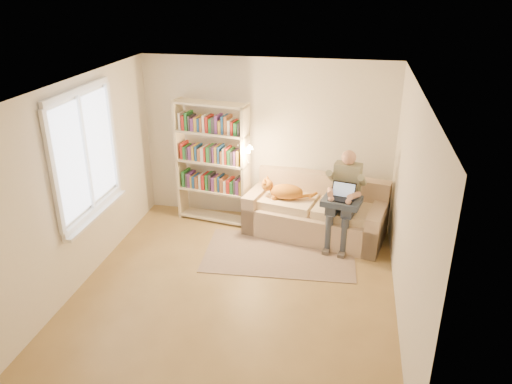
% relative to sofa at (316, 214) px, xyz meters
% --- Properties ---
extents(floor, '(4.50, 4.50, 0.00)m').
position_rel_sofa_xyz_m(floor, '(-0.87, -1.74, -0.32)').
color(floor, olive).
rests_on(floor, ground).
extents(ceiling, '(4.00, 4.50, 0.02)m').
position_rel_sofa_xyz_m(ceiling, '(-0.87, -1.74, 2.28)').
color(ceiling, white).
rests_on(ceiling, wall_back).
extents(wall_left, '(0.02, 4.50, 2.60)m').
position_rel_sofa_xyz_m(wall_left, '(-2.87, -1.74, 0.98)').
color(wall_left, silver).
rests_on(wall_left, floor).
extents(wall_right, '(0.02, 4.50, 2.60)m').
position_rel_sofa_xyz_m(wall_right, '(1.13, -1.74, 0.98)').
color(wall_right, silver).
rests_on(wall_right, floor).
extents(wall_back, '(4.00, 0.02, 2.60)m').
position_rel_sofa_xyz_m(wall_back, '(-0.87, 0.51, 0.98)').
color(wall_back, silver).
rests_on(wall_back, floor).
extents(wall_front, '(4.00, 0.02, 2.60)m').
position_rel_sofa_xyz_m(wall_front, '(-0.87, -3.99, 0.98)').
color(wall_front, silver).
rests_on(wall_front, floor).
extents(window, '(0.12, 1.52, 1.69)m').
position_rel_sofa_xyz_m(window, '(-2.82, -1.54, 1.05)').
color(window, white).
rests_on(window, wall_left).
extents(sofa, '(2.23, 1.35, 0.88)m').
position_rel_sofa_xyz_m(sofa, '(0.00, 0.00, 0.00)').
color(sofa, tan).
rests_on(sofa, floor).
extents(person, '(0.49, 0.67, 1.43)m').
position_rel_sofa_xyz_m(person, '(0.41, -0.25, 0.49)').
color(person, gray).
rests_on(person, sofa).
extents(cat, '(0.80, 0.37, 0.29)m').
position_rel_sofa_xyz_m(cat, '(-0.53, -0.02, 0.37)').
color(cat, orange).
rests_on(cat, sofa).
extents(blanket, '(0.61, 0.54, 0.09)m').
position_rel_sofa_xyz_m(blanket, '(0.36, -0.37, 0.42)').
color(blanket, '#2B374B').
rests_on(blanket, person).
extents(laptop, '(0.39, 0.36, 0.27)m').
position_rel_sofa_xyz_m(laptop, '(0.36, -0.36, 0.52)').
color(laptop, black).
rests_on(laptop, blanket).
extents(bookshelf, '(1.30, 0.57, 1.98)m').
position_rel_sofa_xyz_m(bookshelf, '(-1.67, 0.15, 0.77)').
color(bookshelf, beige).
rests_on(bookshelf, floor).
extents(rug, '(2.22, 1.40, 0.01)m').
position_rel_sofa_xyz_m(rug, '(-0.45, -0.76, -0.32)').
color(rug, gray).
rests_on(rug, floor).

